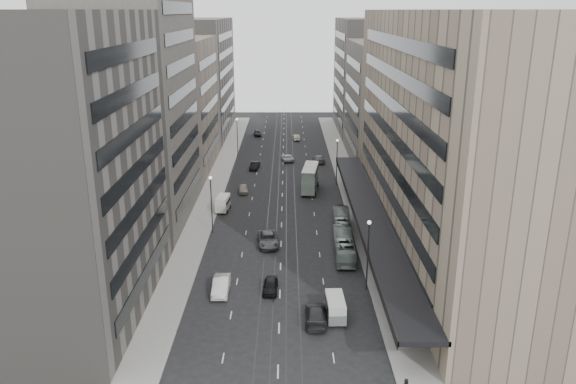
{
  "coord_description": "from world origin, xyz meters",
  "views": [
    {
      "loc": [
        0.78,
        -61.56,
        29.97
      ],
      "look_at": [
        0.95,
        15.12,
        5.02
      ],
      "focal_mm": 35.0,
      "sensor_mm": 36.0,
      "label": 1
    }
  ],
  "objects_px": {
    "sedan_1": "(221,286)",
    "panel_van": "(223,203)",
    "double_decker": "(310,178)",
    "sedan_0": "(270,286)",
    "sedan_2": "(268,239)",
    "bus_far": "(342,224)",
    "bus_near": "(343,245)",
    "vw_microbus": "(335,307)"
  },
  "relations": [
    {
      "from": "bus_near",
      "to": "panel_van",
      "type": "relative_size",
      "value": 2.5
    },
    {
      "from": "sedan_2",
      "to": "sedan_0",
      "type": "bearing_deg",
      "value": -92.38
    },
    {
      "from": "double_decker",
      "to": "vw_microbus",
      "type": "distance_m",
      "value": 42.19
    },
    {
      "from": "bus_far",
      "to": "sedan_1",
      "type": "relative_size",
      "value": 1.96
    },
    {
      "from": "bus_far",
      "to": "double_decker",
      "type": "relative_size",
      "value": 1.19
    },
    {
      "from": "bus_far",
      "to": "vw_microbus",
      "type": "relative_size",
      "value": 2.29
    },
    {
      "from": "vw_microbus",
      "to": "panel_van",
      "type": "relative_size",
      "value": 1.07
    },
    {
      "from": "sedan_0",
      "to": "sedan_2",
      "type": "height_order",
      "value": "sedan_2"
    },
    {
      "from": "bus_near",
      "to": "sedan_2",
      "type": "bearing_deg",
      "value": -18.52
    },
    {
      "from": "panel_van",
      "to": "sedan_0",
      "type": "bearing_deg",
      "value": -67.14
    },
    {
      "from": "sedan_1",
      "to": "bus_far",
      "type": "bearing_deg",
      "value": 48.75
    },
    {
      "from": "panel_van",
      "to": "sedan_1",
      "type": "distance_m",
      "value": 26.69
    },
    {
      "from": "bus_near",
      "to": "bus_far",
      "type": "height_order",
      "value": "bus_near"
    },
    {
      "from": "double_decker",
      "to": "vw_microbus",
      "type": "relative_size",
      "value": 1.93
    },
    {
      "from": "panel_van",
      "to": "sedan_0",
      "type": "distance_m",
      "value": 27.57
    },
    {
      "from": "sedan_0",
      "to": "panel_van",
      "type": "bearing_deg",
      "value": 109.15
    },
    {
      "from": "bus_near",
      "to": "sedan_2",
      "type": "height_order",
      "value": "bus_near"
    },
    {
      "from": "bus_far",
      "to": "double_decker",
      "type": "height_order",
      "value": "double_decker"
    },
    {
      "from": "sedan_1",
      "to": "sedan_2",
      "type": "bearing_deg",
      "value": 69.69
    },
    {
      "from": "bus_near",
      "to": "double_decker",
      "type": "bearing_deg",
      "value": -82.13
    },
    {
      "from": "sedan_1",
      "to": "double_decker",
      "type": "bearing_deg",
      "value": 72.37
    },
    {
      "from": "vw_microbus",
      "to": "panel_van",
      "type": "height_order",
      "value": "panel_van"
    },
    {
      "from": "bus_near",
      "to": "vw_microbus",
      "type": "relative_size",
      "value": 2.32
    },
    {
      "from": "double_decker",
      "to": "sedan_0",
      "type": "distance_m",
      "value": 36.96
    },
    {
      "from": "bus_far",
      "to": "sedan_2",
      "type": "height_order",
      "value": "bus_far"
    },
    {
      "from": "bus_far",
      "to": "panel_van",
      "type": "xyz_separation_m",
      "value": [
        -17.7,
        9.13,
        -0.04
      ]
    },
    {
      "from": "double_decker",
      "to": "sedan_2",
      "type": "distance_m",
      "value": 24.34
    },
    {
      "from": "panel_van",
      "to": "sedan_2",
      "type": "height_order",
      "value": "panel_van"
    },
    {
      "from": "bus_near",
      "to": "sedan_0",
      "type": "bearing_deg",
      "value": 47.72
    },
    {
      "from": "double_decker",
      "to": "sedan_2",
      "type": "height_order",
      "value": "double_decker"
    },
    {
      "from": "sedan_0",
      "to": "sedan_1",
      "type": "bearing_deg",
      "value": -175.76
    },
    {
      "from": "double_decker",
      "to": "vw_microbus",
      "type": "xyz_separation_m",
      "value": [
        0.9,
        -42.17,
        -1.1
      ]
    },
    {
      "from": "vw_microbus",
      "to": "sedan_2",
      "type": "xyz_separation_m",
      "value": [
        -7.44,
        18.77,
        -0.49
      ]
    },
    {
      "from": "bus_near",
      "to": "vw_microbus",
      "type": "xyz_separation_m",
      "value": [
        -2.3,
        -15.31,
        -0.12
      ]
    },
    {
      "from": "panel_van",
      "to": "sedan_0",
      "type": "height_order",
      "value": "panel_van"
    },
    {
      "from": "sedan_1",
      "to": "sedan_2",
      "type": "height_order",
      "value": "sedan_1"
    },
    {
      "from": "panel_van",
      "to": "double_decker",
      "type": "bearing_deg",
      "value": 41.53
    },
    {
      "from": "sedan_0",
      "to": "double_decker",
      "type": "bearing_deg",
      "value": 82.84
    },
    {
      "from": "panel_van",
      "to": "sedan_2",
      "type": "xyz_separation_m",
      "value": [
        7.46,
        -13.28,
        -0.55
      ]
    },
    {
      "from": "panel_van",
      "to": "sedan_0",
      "type": "relative_size",
      "value": 1.0
    },
    {
      "from": "bus_far",
      "to": "sedan_1",
      "type": "xyz_separation_m",
      "value": [
        -15.03,
        -17.42,
        -0.54
      ]
    },
    {
      "from": "sedan_1",
      "to": "panel_van",
      "type": "bearing_deg",
      "value": 95.29
    }
  ]
}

